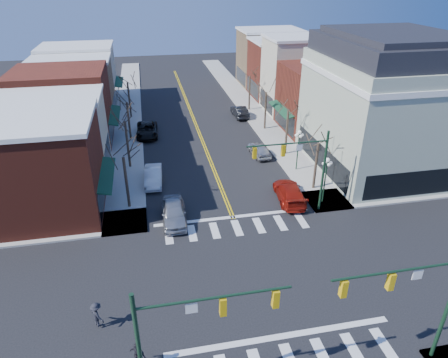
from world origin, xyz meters
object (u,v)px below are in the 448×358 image
car_left_mid (153,176)px  pedestrian_dark_b (97,315)px  car_left_near (174,212)px  pedestrian_dark_a (138,355)px  car_right_mid (259,149)px  lamppost_corner (326,173)px  lamppost_midblock (298,144)px  car_right_far (240,112)px  car_left_far (147,130)px  victorian_corner (385,104)px  car_right_near (290,192)px

car_left_mid → pedestrian_dark_b: bearing=-99.4°
car_left_near → pedestrian_dark_a: 13.56m
car_left_near → car_right_mid: (10.30, 11.15, -0.11)m
car_right_mid → pedestrian_dark_a: size_ratio=2.49×
lamppost_corner → car_right_mid: lamppost_corner is taller
lamppost_corner → pedestrian_dark_a: lamppost_corner is taller
lamppost_midblock → car_right_far: lamppost_midblock is taller
lamppost_corner → pedestrian_dark_a: (-15.95, -13.56, -1.97)m
car_left_mid → lamppost_corner: bearing=-21.3°
car_right_mid → car_right_far: 13.11m
car_left_far → car_right_far: (12.80, 4.72, -0.00)m
victorian_corner → pedestrian_dark_a: (-24.25, -19.56, -5.67)m
car_left_far → car_right_mid: 14.55m
pedestrian_dark_a → car_left_near: bearing=117.2°
car_left_near → pedestrian_dark_a: (-2.95, -13.24, 0.17)m
lamppost_corner → car_right_near: 3.62m
lamppost_midblock → car_right_near: (-2.69, -5.47, -2.19)m
car_right_mid → car_right_far: size_ratio=0.91×
lamppost_midblock → car_left_mid: bearing=179.7°
car_right_far → lamppost_midblock: bearing=93.8°
victorian_corner → lamppost_midblock: bearing=176.6°
lamppost_corner → car_left_near: 13.18m
victorian_corner → car_right_far: 21.40m
lamppost_midblock → car_right_mid: bearing=121.9°
car_left_mid → car_right_mid: (11.66, 4.25, -0.03)m
lamppost_midblock → car_right_mid: (-2.70, 4.33, -2.25)m
car_left_near → car_left_far: car_left_near is taller
car_right_mid → pedestrian_dark_b: 26.28m
lamppost_midblock → pedestrian_dark_a: (-15.95, -20.06, -1.97)m
pedestrian_dark_a → pedestrian_dark_b: (-2.25, 3.16, -0.03)m
car_right_near → car_right_mid: (-0.01, 9.80, -0.06)m
car_right_mid → car_right_far: bearing=-97.3°
car_left_far → pedestrian_dark_a: size_ratio=3.25×
car_left_mid → car_right_mid: 12.41m
car_left_near → pedestrian_dark_a: size_ratio=2.87×
lamppost_midblock → pedestrian_dark_a: size_ratio=2.59×
lamppost_corner → car_right_near: (-2.69, 1.03, -2.19)m
car_left_near → pedestrian_dark_b: pedestrian_dark_b is taller
victorian_corner → car_left_far: victorian_corner is taller
car_left_far → car_right_near: car_right_near is taller
lamppost_corner → car_left_mid: lamppost_corner is taller
lamppost_corner → car_left_near: size_ratio=0.90×
pedestrian_dark_b → car_left_near: bearing=-65.1°
victorian_corner → car_left_mid: 23.42m
car_right_mid → pedestrian_dark_b: (-15.50, -21.23, 0.25)m
lamppost_midblock → car_left_near: lamppost_midblock is taller
car_left_near → pedestrian_dark_b: size_ratio=2.97×
car_right_mid → car_left_far: bearing=-38.5°
victorian_corner → lamppost_midblock: 9.10m
car_left_far → pedestrian_dark_b: bearing=-94.7°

